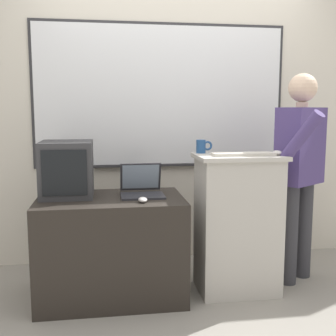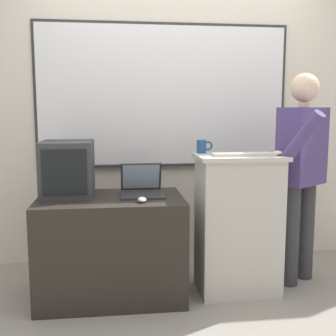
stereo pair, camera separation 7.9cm
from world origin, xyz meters
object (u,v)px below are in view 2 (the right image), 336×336
(lectern_podium, at_px, (238,224))
(side_desk, at_px, (111,247))
(laptop, at_px, (142,186))
(wireless_keyboard, at_px, (244,154))
(coffee_mug, at_px, (202,146))
(crt_monitor, at_px, (68,168))
(computer_mouse_by_keyboard, at_px, (278,153))
(computer_mouse_by_laptop, at_px, (142,200))
(person_presenter, at_px, (302,165))

(lectern_podium, height_order, side_desk, lectern_podium)
(laptop, relative_size, wireless_keyboard, 0.72)
(side_desk, bearing_deg, wireless_keyboard, -6.02)
(lectern_podium, distance_m, coffee_mug, 0.63)
(lectern_podium, bearing_deg, coffee_mug, 147.51)
(crt_monitor, xyz_separation_m, coffee_mug, (0.99, 0.00, 0.15))
(crt_monitor, bearing_deg, wireless_keyboard, -9.31)
(crt_monitor, distance_m, coffee_mug, 1.00)
(side_desk, bearing_deg, computer_mouse_by_keyboard, -5.23)
(side_desk, xyz_separation_m, computer_mouse_by_keyboard, (1.19, -0.11, 0.68))
(computer_mouse_by_laptop, height_order, computer_mouse_by_keyboard, computer_mouse_by_keyboard)
(wireless_keyboard, xyz_separation_m, coffee_mug, (-0.26, 0.21, 0.04))
(computer_mouse_by_laptop, height_order, crt_monitor, crt_monitor)
(side_desk, height_order, crt_monitor, crt_monitor)
(side_desk, xyz_separation_m, wireless_keyboard, (0.94, -0.10, 0.67))
(person_presenter, height_order, crt_monitor, person_presenter)
(person_presenter, relative_size, laptop, 4.98)
(laptop, height_order, computer_mouse_by_keyboard, computer_mouse_by_keyboard)
(computer_mouse_by_keyboard, distance_m, coffee_mug, 0.55)
(crt_monitor, height_order, coffee_mug, same)
(wireless_keyboard, xyz_separation_m, crt_monitor, (-1.25, 0.20, -0.11))
(side_desk, relative_size, coffee_mug, 8.46)
(person_presenter, distance_m, coffee_mug, 0.78)
(wireless_keyboard, bearing_deg, laptop, 166.81)
(wireless_keyboard, bearing_deg, side_desk, 173.98)
(side_desk, height_order, coffee_mug, coffee_mug)
(computer_mouse_by_keyboard, height_order, coffee_mug, coffee_mug)
(person_presenter, height_order, coffee_mug, person_presenter)
(person_presenter, distance_m, laptop, 1.24)
(laptop, xyz_separation_m, wireless_keyboard, (0.72, -0.17, 0.24))
(side_desk, xyz_separation_m, crt_monitor, (-0.30, 0.11, 0.56))
(lectern_podium, relative_size, wireless_keyboard, 2.28)
(laptop, bearing_deg, computer_mouse_by_keyboard, -10.44)
(lectern_podium, bearing_deg, crt_monitor, 173.05)
(lectern_podium, relative_size, laptop, 3.15)
(wireless_keyboard, height_order, crt_monitor, crt_monitor)
(computer_mouse_by_laptop, relative_size, crt_monitor, 0.24)
(laptop, bearing_deg, crt_monitor, 176.04)
(laptop, distance_m, computer_mouse_by_laptop, 0.26)
(side_desk, distance_m, computer_mouse_by_laptop, 0.48)
(laptop, bearing_deg, wireless_keyboard, -13.19)
(person_presenter, distance_m, crt_monitor, 1.76)
(side_desk, relative_size, computer_mouse_by_laptop, 10.33)
(lectern_podium, height_order, laptop, lectern_podium)
(coffee_mug, bearing_deg, laptop, -175.03)
(side_desk, height_order, person_presenter, person_presenter)
(person_presenter, relative_size, computer_mouse_by_laptop, 16.23)
(lectern_podium, xyz_separation_m, computer_mouse_by_keyboard, (0.26, -0.06, 0.53))
(computer_mouse_by_keyboard, bearing_deg, crt_monitor, 171.85)
(person_presenter, bearing_deg, coffee_mug, 143.39)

